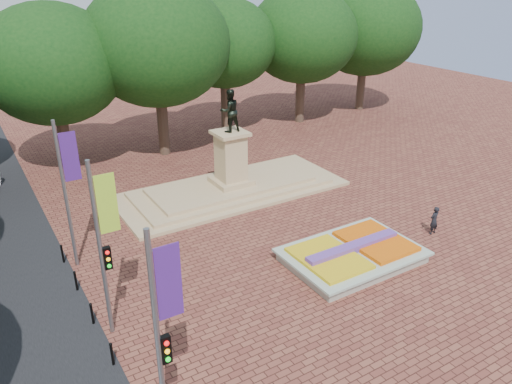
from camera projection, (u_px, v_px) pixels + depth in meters
ground at (309, 248)px, 24.77m from camera, size 90.00×90.00×0.00m
flower_bed at (353, 254)px, 23.55m from camera, size 6.30×4.30×0.91m
monument at (231, 179)px, 30.62m from camera, size 14.00×6.00×6.40m
tree_row_back at (192, 57)px, 37.12m from camera, size 44.80×8.80×10.43m
banner_poles at (105, 246)px, 17.36m from camera, size 0.88×11.17×7.00m
bollard_row at (101, 332)px, 18.29m from camera, size 0.12×13.12×0.98m
pedestrian at (434, 220)px, 25.83m from camera, size 0.59×0.41×1.54m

